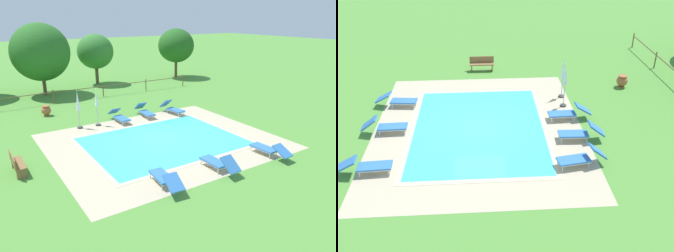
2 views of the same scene
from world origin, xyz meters
TOP-DOWN VIEW (x-y plane):
  - ground_plane at (0.00, 0.00)m, footprint 160.00×160.00m
  - pool_deck_paving at (0.00, 0.00)m, footprint 11.50×9.60m
  - swimming_pool_water at (0.00, 0.00)m, footprint 7.83×5.93m
  - pool_coping_rim at (0.00, 0.00)m, footprint 8.31×6.41m
  - sun_lounger_north_near_steps at (1.37, 4.43)m, footprint 0.67×2.01m
  - sun_lounger_north_mid at (0.20, -4.18)m, footprint 0.67×2.02m
  - sun_lounger_north_far at (-0.54, 4.30)m, footprint 0.69×2.06m
  - sun_lounger_north_end at (-2.48, -4.10)m, footprint 0.80×2.11m
  - sun_lounger_south_near_corner at (3.27, 4.01)m, footprint 0.92×2.04m
  - sun_lounger_south_mid at (3.24, -4.32)m, footprint 0.71×2.10m
  - patio_umbrella_closed_row_west at (-3.03, 4.47)m, footprint 0.32×0.32m
  - patio_umbrella_closed_row_mid_west at (-1.94, 4.36)m, footprint 0.32×0.32m
  - wooden_bench_lawn_side at (-7.14, 0.25)m, footprint 0.45×1.50m
  - terracotta_urn_near_fence at (-4.09, 8.12)m, footprint 0.62×0.62m
  - perimeter_fence at (-0.82, 11.16)m, footprint 20.12×0.08m
  - tree_west_mid at (2.68, 16.36)m, footprint 3.40×3.40m
  - tree_centre at (11.09, 15.13)m, footprint 3.76×3.76m
  - tree_east_mid at (-2.68, 14.45)m, footprint 4.69×4.69m

SIDE VIEW (x-z plane):
  - ground_plane at x=0.00m, z-range 0.00..0.00m
  - pool_deck_paving at x=0.00m, z-range 0.00..0.01m
  - swimming_pool_water at x=0.00m, z-range 0.00..0.01m
  - pool_coping_rim at x=0.00m, z-range 0.01..0.01m
  - sun_lounger_south_mid at x=3.24m, z-range -0.01..0.71m
  - sun_lounger_north_end at x=-2.48m, z-range -0.01..0.72m
  - sun_lounger_north_far at x=-0.54m, z-range -0.03..0.75m
  - sun_lounger_north_mid at x=0.20m, z-range -0.04..0.79m
  - sun_lounger_north_near_steps at x=1.37m, z-range -0.05..0.80m
  - terracotta_urn_near_fence at x=-4.09m, z-range 0.03..0.72m
  - sun_lounger_south_near_corner at x=3.27m, z-range -0.06..0.82m
  - wooden_bench_lawn_side at x=-7.14m, z-range 0.03..0.90m
  - perimeter_fence at x=-0.82m, z-range 0.18..1.23m
  - patio_umbrella_closed_row_mid_west at x=-1.94m, z-range 0.31..2.62m
  - patio_umbrella_closed_row_west at x=-3.03m, z-range 0.31..2.63m
  - tree_west_mid at x=2.68m, z-range 0.74..5.47m
  - tree_centre at x=11.09m, z-range 0.80..5.88m
  - tree_east_mid at x=-2.68m, z-range 0.60..6.44m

